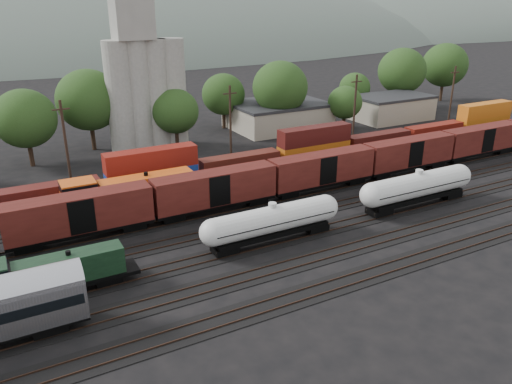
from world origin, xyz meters
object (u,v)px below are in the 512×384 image
green_locomotive (38,277)px  grain_silo (145,82)px  orange_locomotive (121,193)px  tank_car_a (272,221)px

green_locomotive → grain_silo: size_ratio=0.52×
grain_silo → orange_locomotive: bearing=-113.8°
orange_locomotive → grain_silo: (11.44, 26.00, 8.61)m
tank_car_a → orange_locomotive: orange_locomotive is taller
tank_car_a → grain_silo: size_ratio=0.56×
green_locomotive → grain_silo: grain_silo is taller
green_locomotive → orange_locomotive: bearing=54.3°
green_locomotive → tank_car_a: tank_car_a is taller
tank_car_a → grain_silo: (-0.47, 41.00, 8.73)m
tank_car_a → grain_silo: bearing=90.7°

